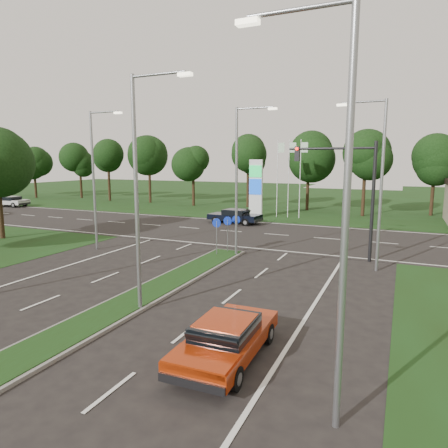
% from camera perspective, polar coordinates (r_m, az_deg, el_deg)
% --- Properties ---
extents(verge_far, '(160.00, 50.00, 0.02)m').
position_cam_1_polar(verge_far, '(62.54, 14.83, 3.35)').
color(verge_far, black).
rests_on(verge_far, ground).
extents(cross_road, '(160.00, 12.00, 0.02)m').
position_cam_1_polar(cross_road, '(32.60, 5.81, -1.41)').
color(cross_road, black).
rests_on(cross_road, ground).
extents(median_kerb, '(2.00, 26.00, 0.12)m').
position_cam_1_polar(median_kerb, '(15.62, -18.75, -13.39)').
color(median_kerb, slate).
rests_on(median_kerb, ground).
extents(streetlight_median_near, '(2.53, 0.22, 9.00)m').
position_cam_1_polar(streetlight_median_near, '(15.40, -11.88, 5.82)').
color(streetlight_median_near, gray).
rests_on(streetlight_median_near, ground).
extents(streetlight_median_far, '(2.53, 0.22, 9.00)m').
position_cam_1_polar(streetlight_median_far, '(24.21, 2.24, 7.11)').
color(streetlight_median_far, gray).
rests_on(streetlight_median_far, ground).
extents(streetlight_left_far, '(2.53, 0.22, 9.00)m').
position_cam_1_polar(streetlight_left_far, '(27.48, -17.86, 6.92)').
color(streetlight_left_far, gray).
rests_on(streetlight_left_far, ground).
extents(streetlight_right_far, '(2.53, 0.22, 9.00)m').
position_cam_1_polar(streetlight_right_far, '(22.50, 21.12, 6.37)').
color(streetlight_right_far, gray).
rests_on(streetlight_right_far, ground).
extents(streetlight_right_near, '(2.53, 0.22, 9.00)m').
position_cam_1_polar(streetlight_right_near, '(8.58, 15.77, 3.23)').
color(streetlight_right_near, gray).
rests_on(streetlight_right_near, ground).
extents(traffic_signal, '(5.10, 0.42, 7.00)m').
position_cam_1_polar(traffic_signal, '(24.64, 17.57, 5.74)').
color(traffic_signal, black).
rests_on(traffic_signal, ground).
extents(median_signs, '(1.16, 1.76, 2.38)m').
position_cam_1_polar(median_signs, '(25.30, 0.43, -0.46)').
color(median_signs, gray).
rests_on(median_signs, ground).
extents(gas_pylon, '(5.80, 1.26, 8.00)m').
position_cam_1_polar(gas_pylon, '(41.93, 4.87, 5.34)').
color(gas_pylon, silver).
rests_on(gas_pylon, ground).
extents(treeline_far, '(6.00, 6.00, 9.90)m').
position_cam_1_polar(treeline_far, '(47.44, 12.24, 9.99)').
color(treeline_far, black).
rests_on(treeline_far, ground).
extents(red_sedan, '(2.01, 4.64, 1.26)m').
position_cam_1_polar(red_sedan, '(12.38, 0.36, -15.88)').
color(red_sedan, '#9C2708').
rests_on(red_sedan, ground).
extents(navy_sedan, '(5.05, 2.38, 1.35)m').
position_cam_1_polar(navy_sedan, '(37.66, 1.57, 1.17)').
color(navy_sedan, black).
rests_on(navy_sedan, ground).
extents(far_car_b, '(4.81, 2.44, 1.34)m').
position_cam_1_polar(far_car_b, '(58.41, -28.23, 2.90)').
color(far_car_b, silver).
rests_on(far_car_b, ground).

